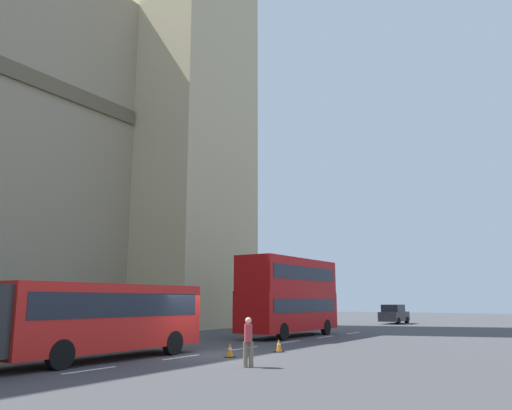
{
  "coord_description": "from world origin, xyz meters",
  "views": [
    {
      "loc": [
        -17.53,
        -14.08,
        2.28
      ],
      "look_at": [
        9.58,
        3.23,
        8.3
      ],
      "focal_mm": 35.72,
      "sensor_mm": 36.0,
      "label": 1
    }
  ],
  "objects_px": {
    "sedan_lead": "(394,314)",
    "pedestrian_near_cones": "(248,340)",
    "traffic_cone_middle": "(279,346)",
    "double_decker_bus": "(290,293)",
    "traffic_cone_west": "(230,350)"
  },
  "relations": [
    {
      "from": "sedan_lead",
      "to": "traffic_cone_middle",
      "type": "xyz_separation_m",
      "value": [
        -30.23,
        -4.34,
        -0.63
      ]
    },
    {
      "from": "sedan_lead",
      "to": "traffic_cone_west",
      "type": "bearing_deg",
      "value": -173.61
    },
    {
      "from": "traffic_cone_west",
      "to": "double_decker_bus",
      "type": "bearing_deg",
      "value": 17.32
    },
    {
      "from": "double_decker_bus",
      "to": "sedan_lead",
      "type": "xyz_separation_m",
      "value": [
        21.39,
        0.05,
        -1.79
      ]
    },
    {
      "from": "double_decker_bus",
      "to": "traffic_cone_middle",
      "type": "bearing_deg",
      "value": -154.12
    },
    {
      "from": "traffic_cone_middle",
      "to": "pedestrian_near_cones",
      "type": "relative_size",
      "value": 0.34
    },
    {
      "from": "sedan_lead",
      "to": "traffic_cone_west",
      "type": "height_order",
      "value": "sedan_lead"
    },
    {
      "from": "double_decker_bus",
      "to": "traffic_cone_west",
      "type": "height_order",
      "value": "double_decker_bus"
    },
    {
      "from": "sedan_lead",
      "to": "pedestrian_near_cones",
      "type": "height_order",
      "value": "sedan_lead"
    },
    {
      "from": "sedan_lead",
      "to": "traffic_cone_middle",
      "type": "height_order",
      "value": "sedan_lead"
    },
    {
      "from": "double_decker_bus",
      "to": "traffic_cone_west",
      "type": "xyz_separation_m",
      "value": [
        -11.72,
        -3.65,
        -2.43
      ]
    },
    {
      "from": "traffic_cone_west",
      "to": "traffic_cone_middle",
      "type": "height_order",
      "value": "same"
    },
    {
      "from": "double_decker_bus",
      "to": "traffic_cone_west",
      "type": "relative_size",
      "value": 15.84
    },
    {
      "from": "sedan_lead",
      "to": "traffic_cone_west",
      "type": "distance_m",
      "value": 33.32
    },
    {
      "from": "double_decker_bus",
      "to": "traffic_cone_middle",
      "type": "height_order",
      "value": "double_decker_bus"
    }
  ]
}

